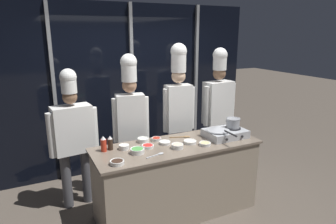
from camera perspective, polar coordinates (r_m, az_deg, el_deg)
ground_plane at (r=4.10m, az=1.62°, el=-18.39°), size 24.00×24.00×0.00m
window_wall_back at (r=4.99m, az=-6.93°, el=4.45°), size 4.26×0.09×2.70m
demo_counter at (r=3.86m, az=1.67°, el=-12.62°), size 2.06×0.74×0.93m
portable_stove at (r=3.98m, az=10.83°, el=-3.97°), size 0.52×0.39×0.11m
frying_pan at (r=3.88m, az=9.50°, el=-3.12°), size 0.31×0.53×0.05m
stock_pot at (r=4.01m, az=12.29°, el=-2.01°), size 0.20×0.18×0.13m
squeeze_bottle_chili at (r=3.51m, az=-12.18°, el=-5.99°), size 0.07×0.07×0.19m
squeeze_bottle_soy at (r=3.55m, az=-10.95°, el=-5.84°), size 0.06×0.06×0.17m
prep_bowl_chicken at (r=3.54m, az=1.81°, el=-6.46°), size 0.14×0.14×0.05m
prep_bowl_rice at (r=3.67m, az=-0.60°, el=-5.82°), size 0.14×0.14×0.04m
prep_bowl_chili_flakes at (r=3.79m, az=-2.23°, el=-5.15°), size 0.12×0.12×0.04m
prep_bowl_ginger at (r=3.66m, az=7.06°, el=-6.00°), size 0.14×0.14×0.04m
prep_bowl_scallions at (r=3.42m, az=-5.86°, el=-7.30°), size 0.16×0.16×0.06m
prep_bowl_onion at (r=3.71m, az=4.21°, el=-5.66°), size 0.16×0.16×0.04m
prep_bowl_garlic at (r=3.55m, az=-8.36°, el=-6.55°), size 0.12×0.12×0.05m
prep_bowl_bell_pepper at (r=3.57m, az=-3.87°, el=-6.47°), size 0.15×0.15×0.04m
prep_bowl_soy_glaze at (r=3.18m, az=-9.66°, el=-9.39°), size 0.15×0.15×0.04m
prep_bowl_bean_sprouts at (r=3.75m, az=-4.77°, el=-5.28°), size 0.14×0.14×0.05m
serving_spoon_slotted at (r=3.91m, az=3.10°, el=-4.72°), size 0.27×0.13×0.02m
serving_spoon_solid at (r=3.37m, az=-1.83°, el=-8.04°), size 0.23×0.08×0.02m
chef_head at (r=4.00m, az=-17.68°, el=-3.59°), size 0.63×0.30×1.83m
chef_sous at (r=4.06m, az=-7.18°, el=-0.29°), size 0.49×0.25×1.99m
chef_line at (r=4.32m, az=1.97°, el=1.92°), size 0.49×0.23×2.11m
chef_pastry at (r=4.81m, az=9.53°, el=1.78°), size 0.61×0.28×2.03m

